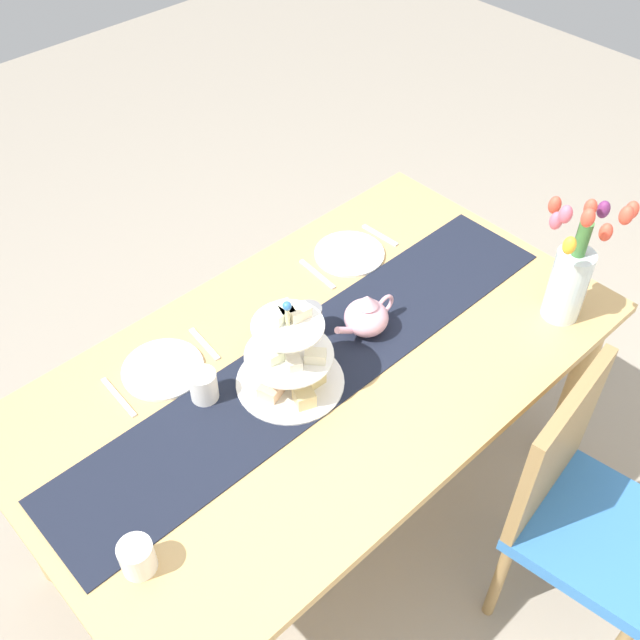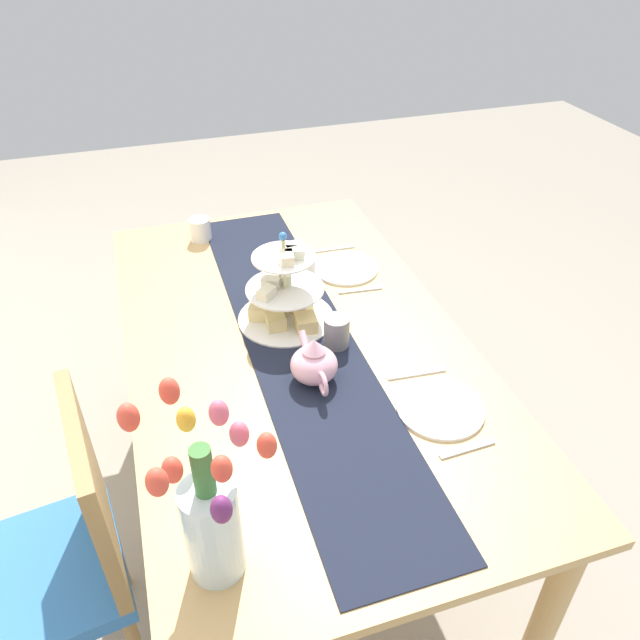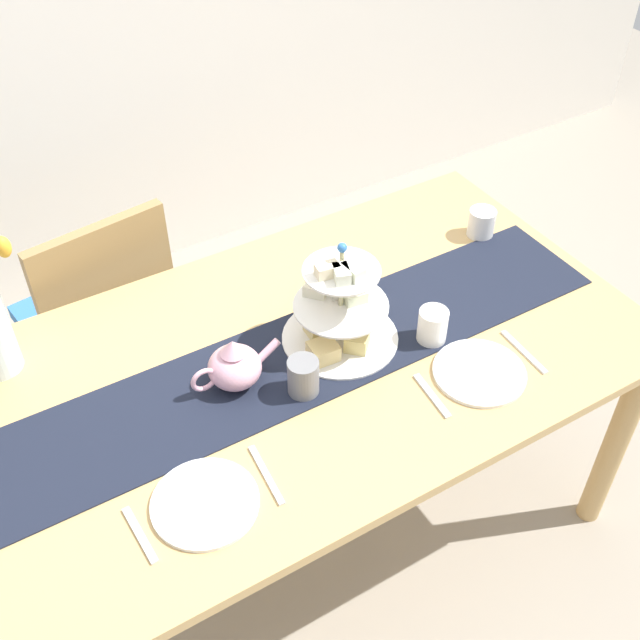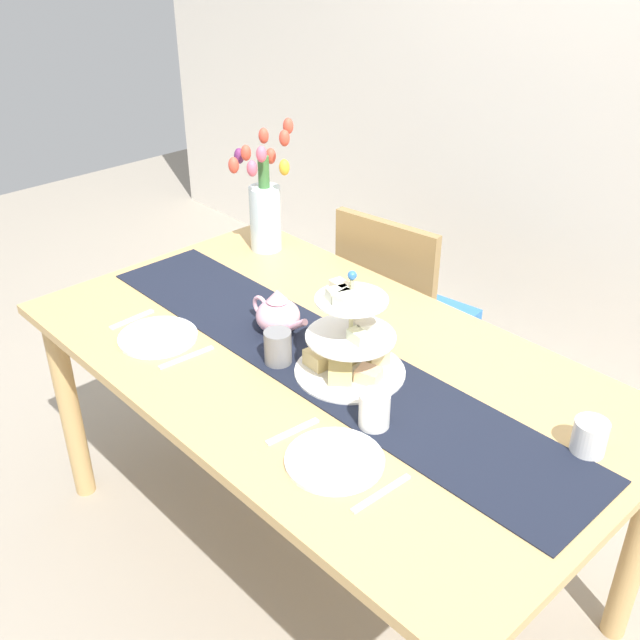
# 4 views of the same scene
# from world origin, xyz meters

# --- Properties ---
(ground_plane) EXTENTS (8.00, 8.00, 0.00)m
(ground_plane) POSITION_xyz_m (0.00, 0.00, 0.00)
(ground_plane) COLOR gray
(dining_table) EXTENTS (1.75, 0.99, 0.77)m
(dining_table) POSITION_xyz_m (0.00, 0.00, 0.67)
(dining_table) COLOR tan
(dining_table) RESTS_ON ground_plane
(chair_left) EXTENTS (0.47, 0.47, 0.91)m
(chair_left) POSITION_xyz_m (-0.33, 0.72, 0.50)
(chair_left) COLOR olive
(chair_left) RESTS_ON ground_plane
(table_runner) EXTENTS (1.67, 0.32, 0.00)m
(table_runner) POSITION_xyz_m (0.00, -0.01, 0.78)
(table_runner) COLOR black
(table_runner) RESTS_ON dining_table
(tiered_cake_stand) EXTENTS (0.30, 0.30, 0.30)m
(tiered_cake_stand) POSITION_xyz_m (0.11, 0.00, 0.86)
(tiered_cake_stand) COLOR beige
(tiered_cake_stand) RESTS_ON table_runner
(teapot) EXTENTS (0.24, 0.13, 0.14)m
(teapot) POSITION_xyz_m (-0.19, 0.00, 0.83)
(teapot) COLOR #E5A8BC
(teapot) RESTS_ON table_runner
(tulip_vase) EXTENTS (0.25, 0.25, 0.46)m
(tulip_vase) POSITION_xyz_m (-0.67, 0.35, 0.94)
(tulip_vase) COLOR silver
(tulip_vase) RESTS_ON dining_table
(cream_jug) EXTENTS (0.08, 0.08, 0.08)m
(cream_jug) POSITION_xyz_m (0.71, 0.17, 0.82)
(cream_jug) COLOR white
(cream_jug) RESTS_ON dining_table
(dinner_plate_left) EXTENTS (0.23, 0.23, 0.01)m
(dinner_plate_left) POSITION_xyz_m (-0.40, -0.28, 0.78)
(dinner_plate_left) COLOR white
(dinner_plate_left) RESTS_ON dining_table
(fork_left) EXTENTS (0.02, 0.15, 0.01)m
(fork_left) POSITION_xyz_m (-0.54, -0.28, 0.78)
(fork_left) COLOR silver
(fork_left) RESTS_ON dining_table
(knife_left) EXTENTS (0.03, 0.17, 0.01)m
(knife_left) POSITION_xyz_m (-0.25, -0.28, 0.78)
(knife_left) COLOR silver
(knife_left) RESTS_ON dining_table
(dinner_plate_right) EXTENTS (0.23, 0.23, 0.01)m
(dinner_plate_right) POSITION_xyz_m (0.34, -0.28, 0.78)
(dinner_plate_right) COLOR white
(dinner_plate_right) RESTS_ON dining_table
(fork_right) EXTENTS (0.03, 0.15, 0.01)m
(fork_right) POSITION_xyz_m (0.19, -0.28, 0.78)
(fork_right) COLOR silver
(fork_right) RESTS_ON dining_table
(knife_right) EXTENTS (0.02, 0.17, 0.01)m
(knife_right) POSITION_xyz_m (0.48, -0.28, 0.78)
(knife_right) COLOR silver
(knife_right) RESTS_ON dining_table
(mug_grey) EXTENTS (0.08, 0.08, 0.09)m
(mug_grey) POSITION_xyz_m (-0.06, -0.11, 0.82)
(mug_grey) COLOR slate
(mug_grey) RESTS_ON table_runner
(mug_white_text) EXTENTS (0.08, 0.08, 0.09)m
(mug_white_text) POSITION_xyz_m (0.31, -0.12, 0.82)
(mug_white_text) COLOR white
(mug_white_text) RESTS_ON dining_table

